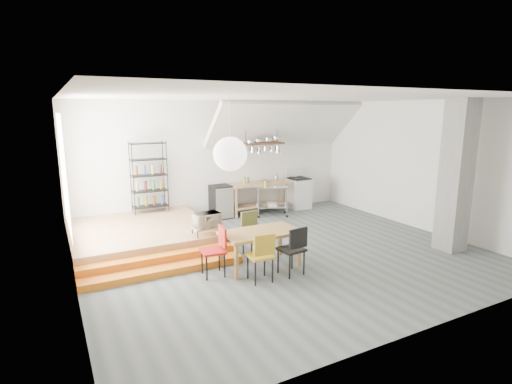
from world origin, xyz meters
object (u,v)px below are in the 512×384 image
dining_table (260,235)px  mini_fridge (221,202)px  stove (298,192)px  rolling_cart (272,197)px

dining_table → mini_fridge: bearing=78.6°
stove → rolling_cart: (-1.20, -0.46, 0.08)m
stove → rolling_cart: size_ratio=1.20×
stove → dining_table: (-3.28, -3.59, 0.14)m
dining_table → rolling_cart: rolling_cart is taller
rolling_cart → mini_fridge: 1.45m
rolling_cart → mini_fridge: bearing=-175.5°
stove → dining_table: stove is taller
stove → dining_table: 4.86m
mini_fridge → stove: bearing=-1.0°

